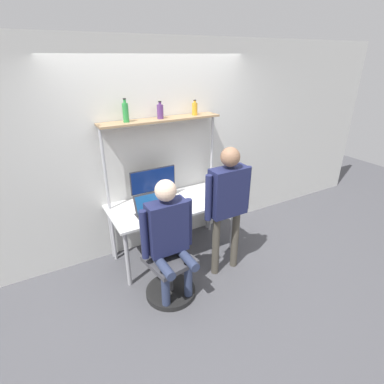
# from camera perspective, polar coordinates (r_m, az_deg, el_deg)

# --- Properties ---
(ground_plane) EXTENTS (12.00, 12.00, 0.00)m
(ground_plane) POSITION_cam_1_polar(r_m,az_deg,el_deg) (3.95, -0.78, -14.25)
(ground_plane) COLOR #4C4C51
(wall_back) EXTENTS (8.00, 0.06, 2.70)m
(wall_back) POSITION_cam_1_polar(r_m,az_deg,el_deg) (3.97, -6.61, 7.91)
(wall_back) COLOR silver
(wall_back) RESTS_ON ground_plane
(desk) EXTENTS (1.61, 0.76, 0.76)m
(desk) POSITION_cam_1_polar(r_m,az_deg,el_deg) (3.88, -3.70, -3.11)
(desk) COLOR white
(desk) RESTS_ON ground_plane
(shelf_unit) EXTENTS (1.53, 0.26, 1.79)m
(shelf_unit) POSITION_cam_1_polar(r_m,az_deg,el_deg) (3.79, -5.69, 9.34)
(shelf_unit) COLOR #997A56
(shelf_unit) RESTS_ON ground_plane
(monitor) EXTENTS (0.61, 0.19, 0.43)m
(monitor) POSITION_cam_1_polar(r_m,az_deg,el_deg) (3.86, -7.37, 1.89)
(monitor) COLOR #333338
(monitor) RESTS_ON desk
(laptop) EXTENTS (0.35, 0.25, 0.24)m
(laptop) POSITION_cam_1_polar(r_m,az_deg,el_deg) (3.57, -7.99, -3.25)
(laptop) COLOR #333338
(laptop) RESTS_ON desk
(cell_phone) EXTENTS (0.07, 0.15, 0.01)m
(cell_phone) POSITION_cam_1_polar(r_m,az_deg,el_deg) (3.67, -3.68, -3.33)
(cell_phone) COLOR #264C8C
(cell_phone) RESTS_ON desk
(office_chair) EXTENTS (0.56, 0.56, 0.94)m
(office_chair) POSITION_cam_1_polar(r_m,az_deg,el_deg) (3.46, -4.61, -14.79)
(office_chair) COLOR black
(office_chair) RESTS_ON ground_plane
(person_seated) EXTENTS (0.58, 0.47, 1.39)m
(person_seated) POSITION_cam_1_polar(r_m,az_deg,el_deg) (3.11, -4.46, -7.60)
(person_seated) COLOR #2D3856
(person_seated) RESTS_ON ground_plane
(person_standing) EXTENTS (0.61, 0.22, 1.60)m
(person_standing) POSITION_cam_1_polar(r_m,az_deg,el_deg) (3.43, 6.89, -0.85)
(person_standing) COLOR #4C473D
(person_standing) RESTS_ON ground_plane
(bottle_green) EXTENTS (0.07, 0.07, 0.26)m
(bottle_green) POSITION_cam_1_polar(r_m,az_deg,el_deg) (3.55, -12.54, 14.63)
(bottle_green) COLOR #2D8C3F
(bottle_green) RESTS_ON shelf_unit
(bottle_purple) EXTENTS (0.08, 0.08, 0.20)m
(bottle_purple) POSITION_cam_1_polar(r_m,az_deg,el_deg) (3.70, -6.08, 15.05)
(bottle_purple) COLOR #593372
(bottle_purple) RESTS_ON shelf_unit
(bottle_amber) EXTENTS (0.07, 0.07, 0.19)m
(bottle_amber) POSITION_cam_1_polar(r_m,az_deg,el_deg) (3.92, 0.52, 15.60)
(bottle_amber) COLOR gold
(bottle_amber) RESTS_ON shelf_unit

